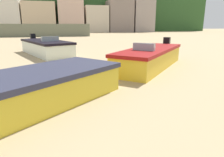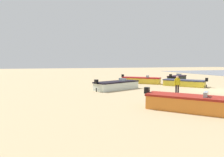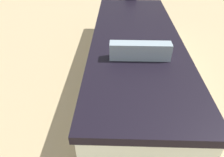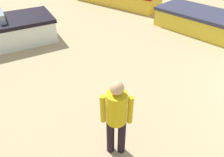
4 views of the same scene
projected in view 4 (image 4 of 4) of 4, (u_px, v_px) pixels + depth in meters
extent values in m
cube|color=#8C9EA8|center=(1.00, 16.00, 7.03)|extent=(0.99, 0.57, 0.28)
cube|color=gold|center=(216.00, 27.00, 7.98)|extent=(4.55, 4.17, 0.65)
cube|color=#2E3046|center=(219.00, 17.00, 7.76)|extent=(4.68, 4.30, 0.12)
cylinder|color=black|center=(110.00, 136.00, 3.75)|extent=(0.16, 0.16, 0.82)
cylinder|color=black|center=(122.00, 136.00, 3.74)|extent=(0.16, 0.16, 0.82)
cylinder|color=gold|center=(117.00, 108.00, 3.33)|extent=(0.39, 0.39, 0.58)
cylinder|color=gold|center=(103.00, 109.00, 3.36)|extent=(0.10, 0.10, 0.54)
cylinder|color=gold|center=(130.00, 110.00, 3.35)|extent=(0.10, 0.10, 0.54)
sphere|color=tan|center=(117.00, 88.00, 3.09)|extent=(0.25, 0.25, 0.22)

